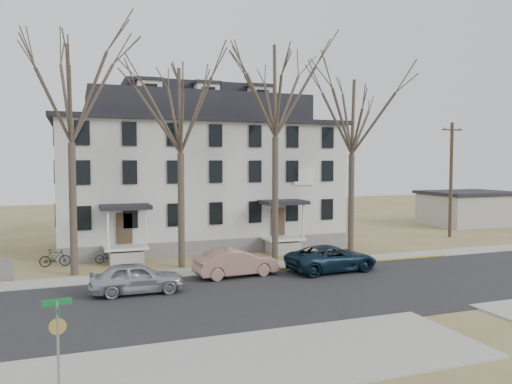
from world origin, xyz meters
name	(u,v)px	position (x,y,z in m)	size (l,w,h in m)	color
ground	(338,302)	(0.00, 0.00, 0.00)	(120.00, 120.00, 0.00)	olive
main_road	(317,291)	(0.00, 2.00, 0.00)	(120.00, 10.00, 0.04)	#27272A
far_sidewalk	(271,267)	(0.00, 8.00, 0.00)	(120.00, 2.00, 0.08)	#A09F97
near_sidewalk_left	(184,373)	(-8.00, -5.00, 0.00)	(20.00, 5.00, 0.08)	#A09F97
yellow_curb	(352,264)	(5.00, 7.10, 0.00)	(14.00, 0.25, 0.06)	gold
boarding_house	(198,173)	(-2.00, 17.95, 5.38)	(20.80, 12.36, 12.05)	slate
distant_building	(468,208)	(26.00, 20.00, 1.68)	(8.50, 6.50, 3.35)	#A09F97
tree_far_left	(70,86)	(-11.00, 9.80, 10.34)	(8.40, 8.40, 13.72)	#473B31
tree_mid_left	(180,104)	(-5.00, 9.80, 9.60)	(7.80, 7.80, 12.74)	#473B31
tree_center	(275,84)	(1.00, 9.80, 11.08)	(9.00, 9.00, 14.70)	#473B31
tree_mid_right	(352,111)	(6.50, 9.80, 9.60)	(7.80, 7.80, 12.74)	#473B31
utility_pole_far	(451,178)	(18.50, 14.00, 4.90)	(2.00, 0.28, 9.50)	#3D3023
car_silver	(137,279)	(-8.24, 4.49, 0.74)	(1.75, 4.36, 1.49)	#A3A6B0
car_tan	(236,263)	(-2.74, 6.26, 0.75)	(1.59, 4.56, 1.50)	#9C7264
car_navy	(332,259)	(2.76, 5.61, 0.73)	(2.44, 5.29, 1.47)	#0F2131
bicycle_left	(109,257)	(-9.02, 12.20, 0.42)	(0.56, 1.60, 0.84)	black
bicycle_right	(55,259)	(-12.06, 12.25, 0.53)	(0.50, 1.77, 1.06)	black
street_sign	(58,332)	(-11.41, -5.36, 1.75)	(0.75, 0.75, 2.64)	gray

